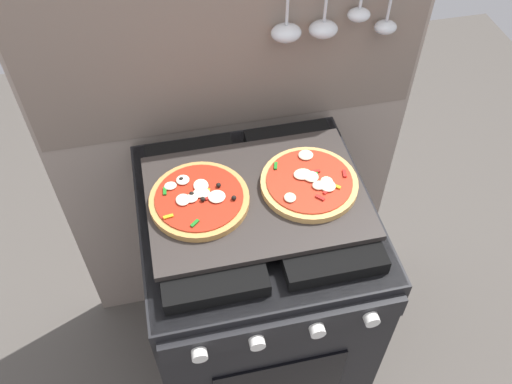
{
  "coord_description": "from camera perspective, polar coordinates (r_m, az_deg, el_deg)",
  "views": [
    {
      "loc": [
        -0.19,
        -0.86,
        1.94
      ],
      "look_at": [
        0.0,
        0.0,
        0.93
      ],
      "focal_mm": 38.24,
      "sensor_mm": 36.0,
      "label": 1
    }
  ],
  "objects": [
    {
      "name": "pizza_right",
      "position": [
        1.37,
        5.56,
        1.09
      ],
      "size": [
        0.24,
        0.24,
        0.03
      ],
      "color": "tan",
      "rests_on": "baking_tray"
    },
    {
      "name": "kitchen_backsplash",
      "position": [
        1.67,
        -2.35,
        5.37
      ],
      "size": [
        1.1,
        0.09,
        1.55
      ],
      "color": "gray",
      "rests_on": "ground_plane"
    },
    {
      "name": "stove",
      "position": [
        1.73,
        0.01,
        -10.48
      ],
      "size": [
        0.6,
        0.64,
        0.9
      ],
      "color": "black",
      "rests_on": "ground_plane"
    },
    {
      "name": "ground_plane",
      "position": [
        2.13,
        0.0,
        -16.63
      ],
      "size": [
        4.0,
        4.0,
        0.0
      ],
      "primitive_type": "plane",
      "color": "#4C4742"
    },
    {
      "name": "baking_tray",
      "position": [
        1.36,
        0.0,
        -0.5
      ],
      "size": [
        0.54,
        0.38,
        0.02
      ],
      "primitive_type": "cube",
      "color": "#2D2826",
      "rests_on": "stove"
    },
    {
      "name": "pizza_left",
      "position": [
        1.33,
        -5.96,
        -0.71
      ],
      "size": [
        0.24,
        0.24,
        0.03
      ],
      "color": "#C18947",
      "rests_on": "baking_tray"
    }
  ]
}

